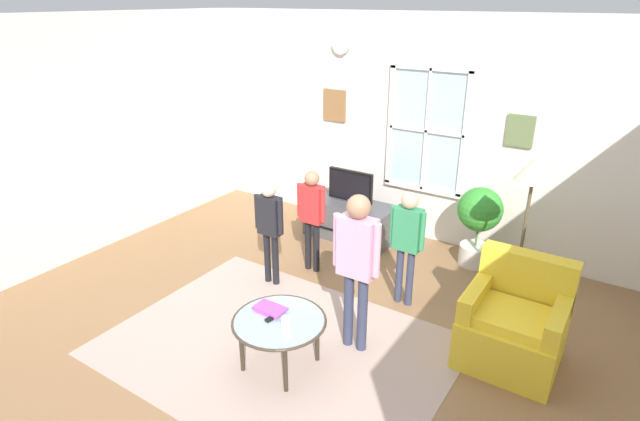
% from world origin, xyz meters
% --- Properties ---
extents(ground_plane, '(6.55, 5.81, 0.02)m').
position_xyz_m(ground_plane, '(0.00, 0.00, -0.01)').
color(ground_plane, olive).
extents(back_wall, '(5.95, 0.17, 2.66)m').
position_xyz_m(back_wall, '(0.00, 2.66, 1.33)').
color(back_wall, silver).
rests_on(back_wall, ground_plane).
extents(side_wall_left, '(0.12, 5.21, 2.66)m').
position_xyz_m(side_wall_left, '(-3.04, 0.00, 1.33)').
color(side_wall_left, silver).
rests_on(side_wall_left, ground_plane).
extents(area_rug, '(2.87, 2.11, 0.01)m').
position_xyz_m(area_rug, '(-0.03, -0.16, 0.00)').
color(area_rug, tan).
rests_on(area_rug, ground_plane).
extents(tv_stand, '(1.11, 0.48, 0.47)m').
position_xyz_m(tv_stand, '(-0.62, 2.09, 0.23)').
color(tv_stand, '#4C4C51').
rests_on(tv_stand, ground_plane).
extents(television, '(0.58, 0.08, 0.41)m').
position_xyz_m(television, '(-0.62, 2.08, 0.69)').
color(television, '#4C4C4C').
rests_on(television, tv_stand).
extents(armchair, '(0.76, 0.74, 0.87)m').
position_xyz_m(armchair, '(1.68, 0.79, 0.33)').
color(armchair, yellow).
rests_on(armchair, ground_plane).
extents(coffee_table, '(0.76, 0.76, 0.44)m').
position_xyz_m(coffee_table, '(0.14, -0.33, 0.41)').
color(coffee_table, '#99B2B7').
rests_on(coffee_table, ground_plane).
extents(book_stack, '(0.26, 0.16, 0.05)m').
position_xyz_m(book_stack, '(0.01, -0.28, 0.46)').
color(book_stack, '#C555BF').
rests_on(book_stack, coffee_table).
extents(cup, '(0.08, 0.08, 0.09)m').
position_xyz_m(cup, '(0.25, -0.39, 0.49)').
color(cup, white).
rests_on(cup, coffee_table).
extents(remote_near_books, '(0.07, 0.14, 0.02)m').
position_xyz_m(remote_near_books, '(0.08, -0.34, 0.45)').
color(remote_near_books, black).
rests_on(remote_near_books, coffee_table).
extents(person_red_shirt, '(0.35, 0.16, 1.15)m').
position_xyz_m(person_red_shirt, '(-0.55, 1.14, 0.72)').
color(person_red_shirt, black).
rests_on(person_red_shirt, ground_plane).
extents(person_green_shirt, '(0.35, 0.16, 1.17)m').
position_xyz_m(person_green_shirt, '(0.58, 1.08, 0.73)').
color(person_green_shirt, '#333851').
rests_on(person_green_shirt, ground_plane).
extents(person_pink_shirt, '(0.42, 0.19, 1.41)m').
position_xyz_m(person_pink_shirt, '(0.52, 0.22, 0.88)').
color(person_pink_shirt, '#333851').
rests_on(person_pink_shirt, ground_plane).
extents(person_black_shirt, '(0.34, 0.15, 1.13)m').
position_xyz_m(person_black_shirt, '(-0.75, 0.68, 0.71)').
color(person_black_shirt, black).
rests_on(person_black_shirt, ground_plane).
extents(potted_plant_by_window, '(0.49, 0.49, 0.91)m').
position_xyz_m(potted_plant_by_window, '(0.92, 2.25, 0.56)').
color(potted_plant_by_window, silver).
rests_on(potted_plant_by_window, ground_plane).
extents(floor_lamp, '(0.32, 0.32, 1.56)m').
position_xyz_m(floor_lamp, '(1.52, 1.49, 1.30)').
color(floor_lamp, black).
rests_on(floor_lamp, ground_plane).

